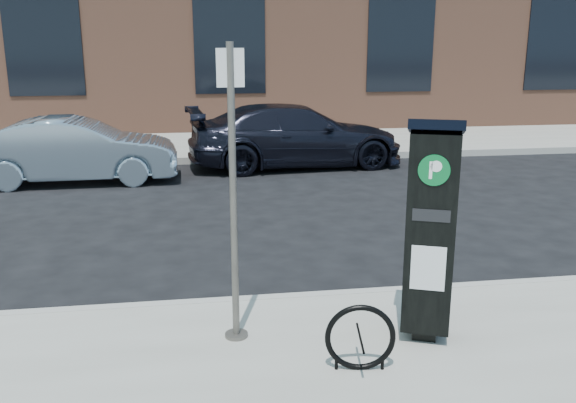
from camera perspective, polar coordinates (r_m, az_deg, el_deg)
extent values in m
plane|color=black|center=(6.40, 1.62, -9.86)|extent=(120.00, 120.00, 0.00)
cube|color=gray|center=(19.92, -5.66, 7.10)|extent=(60.00, 12.00, 0.15)
cube|color=#9E9B93|center=(6.35, 1.66, -9.32)|extent=(60.00, 0.12, 0.16)
cube|color=#9E9B93|center=(14.02, -4.26, 3.98)|extent=(60.00, 0.12, 0.16)
cube|color=brown|center=(22.79, -6.36, 17.91)|extent=(28.00, 10.00, 8.00)
cube|color=black|center=(18.14, -22.03, 14.68)|extent=(2.00, 0.06, 3.50)
cube|color=black|center=(17.74, -5.51, 15.66)|extent=(2.00, 0.06, 3.50)
cube|color=black|center=(18.72, 10.54, 15.43)|extent=(2.00, 0.06, 3.50)
cube|color=black|center=(20.88, 24.05, 14.34)|extent=(2.00, 0.06, 3.50)
cube|color=black|center=(5.59, 12.62, -11.75)|extent=(0.26, 0.26, 0.10)
cube|color=black|center=(5.26, 13.16, -2.87)|extent=(0.51, 0.48, 1.71)
cube|color=black|center=(5.07, 13.74, 6.82)|extent=(0.56, 0.53, 0.16)
cylinder|color=#065023|center=(4.94, 13.51, 2.86)|extent=(0.24, 0.11, 0.25)
cube|color=white|center=(4.94, 13.51, 2.86)|extent=(0.09, 0.04, 0.14)
cube|color=silver|center=(5.17, 12.97, -6.11)|extent=(0.26, 0.11, 0.38)
cube|color=black|center=(5.03, 13.26, -1.29)|extent=(0.28, 0.12, 0.10)
cylinder|color=#534D49|center=(5.49, -4.84, -12.31)|extent=(0.20, 0.20, 0.03)
cylinder|color=#534D49|center=(5.06, -5.14, 0.33)|extent=(0.06, 0.06, 2.51)
cube|color=silver|center=(4.91, -5.43, 12.35)|extent=(0.22, 0.04, 0.30)
torus|color=black|center=(4.90, 6.77, -12.54)|extent=(0.55, 0.13, 0.55)
cylinder|color=black|center=(4.98, 4.55, -14.81)|extent=(0.03, 0.03, 0.11)
cylinder|color=black|center=(5.02, 8.83, -14.70)|extent=(0.03, 0.03, 0.11)
imported|color=#8497A8|center=(12.54, -19.21, 4.54)|extent=(3.87, 1.43, 1.27)
imported|color=black|center=(13.45, 0.73, 6.19)|extent=(4.85, 2.28, 1.37)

